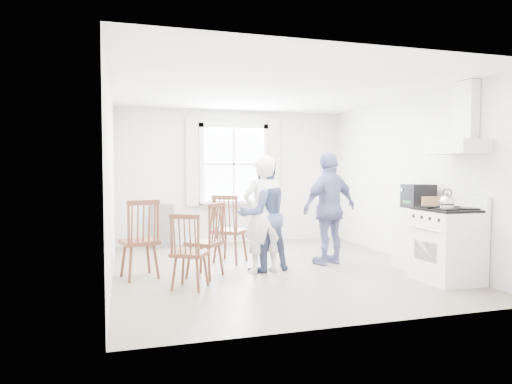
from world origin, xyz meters
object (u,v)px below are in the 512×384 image
at_px(person_right, 330,208).
at_px(person_mid, 263,215).
at_px(stereo_stack, 418,196).
at_px(person_left, 263,215).
at_px(gas_stove, 447,245).
at_px(windsor_chair_a, 142,231).
at_px(windsor_chair_c, 212,232).
at_px(low_cabinet, 418,239).
at_px(windsor_chair_b, 187,243).

bearing_deg(person_right, person_mid, -10.71).
bearing_deg(stereo_stack, person_left, 167.97).
bearing_deg(person_right, stereo_stack, 127.35).
bearing_deg(stereo_stack, gas_stove, -94.62).
bearing_deg(windsor_chair_a, person_mid, 2.21).
height_order(windsor_chair_c, person_left, person_left).
relative_size(person_left, person_right, 0.96).
bearing_deg(windsor_chair_a, low_cabinet, -7.71).
bearing_deg(windsor_chair_b, low_cabinet, 3.03).
bearing_deg(windsor_chair_a, gas_stove, -17.90).
xyz_separation_m(windsor_chair_c, person_right, (1.89, 0.37, 0.23)).
bearing_deg(low_cabinet, windsor_chair_c, 173.17).
height_order(windsor_chair_b, person_right, person_right).
relative_size(stereo_stack, windsor_chair_a, 0.36).
distance_m(stereo_stack, person_mid, 2.25).
bearing_deg(gas_stove, stereo_stack, 85.38).
xyz_separation_m(windsor_chair_a, windsor_chair_b, (0.49, -0.70, -0.08)).
relative_size(low_cabinet, person_mid, 0.56).
height_order(stereo_stack, windsor_chair_b, stereo_stack).
height_order(windsor_chair_a, person_right, person_right).
xyz_separation_m(low_cabinet, windsor_chair_a, (-3.85, 0.52, 0.20)).
bearing_deg(windsor_chair_b, person_left, 29.08).
bearing_deg(gas_stove, person_mid, 148.46).
relative_size(windsor_chair_b, person_left, 0.57).
relative_size(low_cabinet, person_right, 0.52).
distance_m(windsor_chair_c, person_mid, 0.84).
bearing_deg(stereo_stack, low_cabinet, 25.58).
bearing_deg(windsor_chair_b, stereo_stack, 2.94).
distance_m(low_cabinet, person_mid, 2.27).
bearing_deg(windsor_chair_a, person_left, -2.08).
distance_m(low_cabinet, person_left, 2.29).
xyz_separation_m(stereo_stack, windsor_chair_b, (-3.34, -0.17, -0.50)).
relative_size(gas_stove, person_right, 0.65).
xyz_separation_m(windsor_chair_b, person_mid, (1.19, 0.76, 0.23)).
bearing_deg(person_left, low_cabinet, 156.82).
bearing_deg(person_right, gas_stove, 107.04).
bearing_deg(gas_stove, windsor_chair_b, 170.98).
distance_m(person_left, person_mid, 0.13).
xyz_separation_m(windsor_chair_a, person_left, (1.64, -0.06, 0.17)).
bearing_deg(windsor_chair_a, person_right, 4.11).
xyz_separation_m(gas_stove, person_right, (-0.99, 1.42, 0.37)).
bearing_deg(windsor_chair_c, windsor_chair_b, -127.56).
bearing_deg(windsor_chair_a, windsor_chair_b, -54.82).
relative_size(windsor_chair_a, person_mid, 0.67).
relative_size(windsor_chair_b, person_right, 0.55).
xyz_separation_m(windsor_chair_a, person_right, (2.79, 0.20, 0.21)).
distance_m(windsor_chair_a, windsor_chair_c, 0.92).
bearing_deg(person_mid, windsor_chair_b, 21.28).
xyz_separation_m(windsor_chair_a, person_mid, (1.68, 0.06, 0.15)).
bearing_deg(low_cabinet, person_mid, 164.85).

